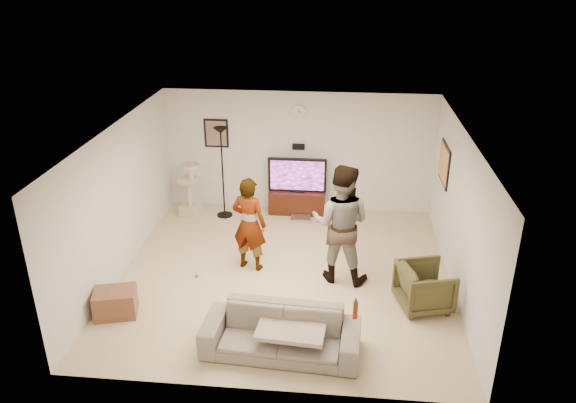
# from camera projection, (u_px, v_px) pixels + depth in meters

# --- Properties ---
(floor) EXTENTS (5.50, 5.50, 0.02)m
(floor) POSITION_uv_depth(u_px,v_px,m) (285.00, 275.00, 9.42)
(floor) COLOR #CABE8E
(floor) RESTS_ON ground
(ceiling) EXTENTS (5.50, 5.50, 0.02)m
(ceiling) POSITION_uv_depth(u_px,v_px,m) (284.00, 131.00, 8.39)
(ceiling) COLOR white
(ceiling) RESTS_ON wall_back
(wall_back) EXTENTS (5.50, 0.04, 2.50)m
(wall_back) POSITION_uv_depth(u_px,v_px,m) (299.00, 152.00, 11.40)
(wall_back) COLOR silver
(wall_back) RESTS_ON floor
(wall_front) EXTENTS (5.50, 0.04, 2.50)m
(wall_front) POSITION_uv_depth(u_px,v_px,m) (260.00, 306.00, 6.40)
(wall_front) COLOR silver
(wall_front) RESTS_ON floor
(wall_left) EXTENTS (0.04, 5.50, 2.50)m
(wall_left) POSITION_uv_depth(u_px,v_px,m) (119.00, 200.00, 9.15)
(wall_left) COLOR silver
(wall_left) RESTS_ON floor
(wall_right) EXTENTS (0.04, 5.50, 2.50)m
(wall_right) POSITION_uv_depth(u_px,v_px,m) (460.00, 214.00, 8.65)
(wall_right) COLOR silver
(wall_right) RESTS_ON floor
(wall_clock) EXTENTS (0.26, 0.04, 0.26)m
(wall_clock) POSITION_uv_depth(u_px,v_px,m) (299.00, 112.00, 11.03)
(wall_clock) COLOR white
(wall_clock) RESTS_ON wall_back
(wall_speaker) EXTENTS (0.25, 0.10, 0.10)m
(wall_speaker) POSITION_uv_depth(u_px,v_px,m) (298.00, 147.00, 11.29)
(wall_speaker) COLOR black
(wall_speaker) RESTS_ON wall_back
(picture_back) EXTENTS (0.42, 0.03, 0.52)m
(picture_back) POSITION_uv_depth(u_px,v_px,m) (216.00, 133.00, 11.40)
(picture_back) COLOR #73584F
(picture_back) RESTS_ON wall_back
(picture_right) EXTENTS (0.03, 0.78, 0.62)m
(picture_right) POSITION_uv_depth(u_px,v_px,m) (444.00, 164.00, 10.01)
(picture_right) COLOR gold
(picture_right) RESTS_ON wall_right
(tv_stand) EXTENTS (1.16, 0.45, 0.48)m
(tv_stand) POSITION_uv_depth(u_px,v_px,m) (297.00, 201.00, 11.59)
(tv_stand) COLOR black
(tv_stand) RESTS_ON floor
(console_box) EXTENTS (0.40, 0.30, 0.07)m
(console_box) POSITION_uv_depth(u_px,v_px,m) (301.00, 219.00, 11.31)
(console_box) COLOR #BBBBBC
(console_box) RESTS_ON floor
(tv) EXTENTS (1.19, 0.08, 0.71)m
(tv) POSITION_uv_depth(u_px,v_px,m) (297.00, 175.00, 11.35)
(tv) COLOR black
(tv) RESTS_ON tv_stand
(tv_screen) EXTENTS (1.10, 0.01, 0.62)m
(tv_screen) POSITION_uv_depth(u_px,v_px,m) (297.00, 176.00, 11.31)
(tv_screen) COLOR #DA42D0
(tv_screen) RESTS_ON tv
(floor_lamp) EXTENTS (0.32, 0.32, 1.88)m
(floor_lamp) POSITION_uv_depth(u_px,v_px,m) (223.00, 173.00, 11.15)
(floor_lamp) COLOR black
(floor_lamp) RESTS_ON floor
(cat_tree) EXTENTS (0.46, 0.46, 1.14)m
(cat_tree) POSITION_uv_depth(u_px,v_px,m) (189.00, 189.00, 11.34)
(cat_tree) COLOR #BBAA8C
(cat_tree) RESTS_ON floor
(person_left) EXTENTS (0.69, 0.55, 1.66)m
(person_left) POSITION_uv_depth(u_px,v_px,m) (249.00, 224.00, 9.29)
(person_left) COLOR #93949C
(person_left) RESTS_ON floor
(person_right) EXTENTS (1.11, 0.94, 2.00)m
(person_right) POSITION_uv_depth(u_px,v_px,m) (341.00, 224.00, 8.91)
(person_right) COLOR #314D91
(person_right) RESTS_ON floor
(sofa) EXTENTS (2.16, 0.96, 0.62)m
(sofa) POSITION_uv_depth(u_px,v_px,m) (281.00, 333.00, 7.46)
(sofa) COLOR #72685B
(sofa) RESTS_ON floor
(throw_blanket) EXTENTS (0.95, 0.77, 0.06)m
(throw_blanket) POSITION_uv_depth(u_px,v_px,m) (292.00, 327.00, 7.40)
(throw_blanket) COLOR tan
(throw_blanket) RESTS_ON sofa
(beer_bottle) EXTENTS (0.06, 0.06, 0.25)m
(beer_bottle) POSITION_uv_depth(u_px,v_px,m) (355.00, 310.00, 7.19)
(beer_bottle) COLOR #4F290B
(beer_bottle) RESTS_ON sofa
(armchair) EXTENTS (0.93, 0.92, 0.70)m
(armchair) POSITION_uv_depth(u_px,v_px,m) (425.00, 287.00, 8.41)
(armchair) COLOR #3E3A1E
(armchair) RESTS_ON floor
(side_table) EXTENTS (0.70, 0.59, 0.40)m
(side_table) POSITION_uv_depth(u_px,v_px,m) (115.00, 303.00, 8.29)
(side_table) COLOR brown
(side_table) RESTS_ON floor
(toy_ball) EXTENTS (0.06, 0.06, 0.06)m
(toy_ball) POSITION_uv_depth(u_px,v_px,m) (197.00, 275.00, 9.31)
(toy_ball) COLOR #0F94AB
(toy_ball) RESTS_ON floor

